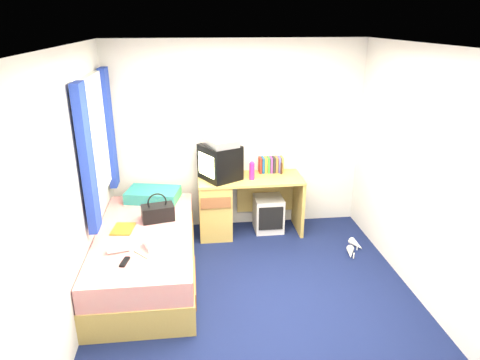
{
  "coord_description": "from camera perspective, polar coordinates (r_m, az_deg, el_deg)",
  "views": [
    {
      "loc": [
        -0.57,
        -3.53,
        2.6
      ],
      "look_at": [
        -0.08,
        0.7,
        1.0
      ],
      "focal_mm": 32.0,
      "sensor_mm": 36.0,
      "label": 1
    }
  ],
  "objects": [
    {
      "name": "ground",
      "position": [
        4.42,
        2.14,
        -15.43
      ],
      "size": [
        3.4,
        3.4,
        0.0
      ],
      "primitive_type": "plane",
      "color": "#0C1438",
      "rests_on": "ground"
    },
    {
      "name": "room_shell",
      "position": [
        3.75,
        2.44,
        2.78
      ],
      "size": [
        3.4,
        3.4,
        3.4
      ],
      "color": "white",
      "rests_on": "ground"
    },
    {
      "name": "bed",
      "position": [
        4.7,
        -12.35,
        -9.67
      ],
      "size": [
        1.01,
        2.0,
        0.54
      ],
      "color": "tan",
      "rests_on": "ground"
    },
    {
      "name": "pillow",
      "position": [
        5.29,
        -11.5,
        -1.94
      ],
      "size": [
        0.68,
        0.51,
        0.13
      ],
      "primitive_type": "cube",
      "rotation": [
        0.0,
        0.0,
        -0.22
      ],
      "color": "#18599D",
      "rests_on": "bed"
    },
    {
      "name": "desk",
      "position": [
        5.44,
        -1.53,
        -3.14
      ],
      "size": [
        1.3,
        0.55,
        0.75
      ],
      "color": "tan",
      "rests_on": "ground"
    },
    {
      "name": "storage_cube",
      "position": [
        5.6,
        3.79,
        -4.49
      ],
      "size": [
        0.37,
        0.37,
        0.45
      ],
      "primitive_type": "cube",
      "rotation": [
        0.0,
        0.0,
        0.01
      ],
      "color": "silver",
      "rests_on": "ground"
    },
    {
      "name": "crt_tv",
      "position": [
        5.24,
        -2.7,
        2.41
      ],
      "size": [
        0.56,
        0.57,
        0.43
      ],
      "rotation": [
        0.0,
        0.0,
        -1.04
      ],
      "color": "black",
      "rests_on": "desk"
    },
    {
      "name": "vcr",
      "position": [
        5.17,
        -2.7,
        5.11
      ],
      "size": [
        0.46,
        0.53,
        0.08
      ],
      "primitive_type": "cube",
      "rotation": [
        0.0,
        0.0,
        -1.17
      ],
      "color": "#AEAEB0",
      "rests_on": "crt_tv"
    },
    {
      "name": "book_row",
      "position": [
        5.51,
        4.14,
        2.05
      ],
      "size": [
        0.31,
        0.13,
        0.2
      ],
      "color": "maroon",
      "rests_on": "desk"
    },
    {
      "name": "picture_frame",
      "position": [
        5.5,
        5.55,
        1.65
      ],
      "size": [
        0.05,
        0.12,
        0.14
      ],
      "primitive_type": "cube",
      "rotation": [
        0.0,
        0.0,
        -0.24
      ],
      "color": "black",
      "rests_on": "desk"
    },
    {
      "name": "pink_water_bottle",
      "position": [
        5.24,
        1.59,
        1.15
      ],
      "size": [
        0.07,
        0.07,
        0.21
      ],
      "primitive_type": "cylinder",
      "rotation": [
        0.0,
        0.0,
        -0.08
      ],
      "color": "#D91E75",
      "rests_on": "desk"
    },
    {
      "name": "aerosol_can",
      "position": [
        5.36,
        -0.07,
        1.37
      ],
      "size": [
        0.05,
        0.05,
        0.16
      ],
      "primitive_type": "cylinder",
      "rotation": [
        0.0,
        0.0,
        -0.25
      ],
      "color": "silver",
      "rests_on": "desk"
    },
    {
      "name": "handbag",
      "position": [
        4.75,
        -10.9,
        -4.24
      ],
      "size": [
        0.38,
        0.26,
        0.32
      ],
      "rotation": [
        0.0,
        0.0,
        0.21
      ],
      "color": "black",
      "rests_on": "bed"
    },
    {
      "name": "towel",
      "position": [
        4.23,
        -10.61,
        -8.19
      ],
      "size": [
        0.33,
        0.3,
        0.09
      ],
      "primitive_type": "cube",
      "rotation": [
        0.0,
        0.0,
        0.33
      ],
      "color": "white",
      "rests_on": "bed"
    },
    {
      "name": "magazine",
      "position": [
        4.66,
        -15.33,
        -6.3
      ],
      "size": [
        0.24,
        0.3,
        0.01
      ],
      "primitive_type": "cube",
      "rotation": [
        0.0,
        0.0,
        -0.13
      ],
      "color": "yellow",
      "rests_on": "bed"
    },
    {
      "name": "water_bottle",
      "position": [
        4.23,
        -15.92,
        -8.84
      ],
      "size": [
        0.21,
        0.11,
        0.07
      ],
      "primitive_type": "cylinder",
      "rotation": [
        0.0,
        1.57,
        0.23
      ],
      "color": "silver",
      "rests_on": "bed"
    },
    {
      "name": "colour_swatch_fan",
      "position": [
        4.16,
        -12.81,
        -9.57
      ],
      "size": [
        0.19,
        0.2,
        0.01
      ],
      "primitive_type": "cube",
      "rotation": [
        0.0,
        0.0,
        -0.84
      ],
      "color": "gold",
      "rests_on": "bed"
    },
    {
      "name": "remote_control",
      "position": [
        4.06,
        -15.12,
        -10.49
      ],
      "size": [
        0.08,
        0.17,
        0.02
      ],
      "primitive_type": "cube",
      "rotation": [
        0.0,
        0.0,
        -0.22
      ],
      "color": "black",
      "rests_on": "bed"
    },
    {
      "name": "window_assembly",
      "position": [
        4.69,
        -18.48,
        4.94
      ],
      "size": [
        0.11,
        1.42,
        1.4
      ],
      "color": "silver",
      "rests_on": "room_shell"
    },
    {
      "name": "white_heels",
      "position": [
        5.33,
        14.91,
        -8.84
      ],
      "size": [
        0.3,
        0.42,
        0.09
      ],
      "color": "white",
      "rests_on": "ground"
    }
  ]
}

